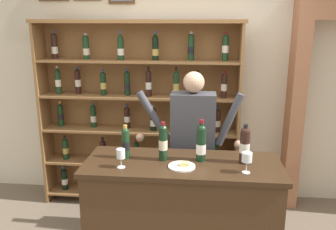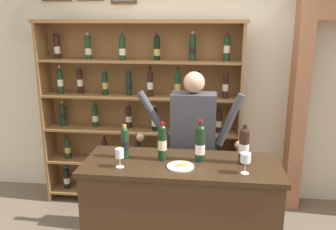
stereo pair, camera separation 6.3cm
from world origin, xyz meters
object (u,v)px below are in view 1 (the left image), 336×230
object	(u,v)px
tasting_bottle_rosso	(245,144)
wine_glass_left	(121,154)
tasting_bottle_prosecco	(163,142)
tasting_bottle_bianco	(201,142)
shopkeeper	(193,139)
wine_glass_center	(247,158)
tasting_counter	(182,219)
cheese_plate	(182,166)
wine_shelf	(139,110)
tasting_bottle_brunello	(126,142)

from	to	relation	value
tasting_bottle_rosso	wine_glass_left	xyz separation A→B (m)	(-0.96, -0.20, -0.05)
tasting_bottle_prosecco	tasting_bottle_bianco	size ratio (longest dim) A/B	0.94
tasting_bottle_bianco	shopkeeper	bearing A→B (deg)	99.68
wine_glass_center	tasting_counter	bearing A→B (deg)	162.87
tasting_counter	shopkeeper	world-z (taller)	shopkeeper
cheese_plate	wine_shelf	bearing A→B (deg)	113.45
wine_shelf	tasting_bottle_brunello	bearing A→B (deg)	-85.15
tasting_counter	tasting_bottle_bianco	world-z (taller)	tasting_bottle_bianco
wine_shelf	cheese_plate	world-z (taller)	wine_shelf
tasting_bottle_rosso	tasting_bottle_prosecco	bearing A→B (deg)	-179.57
wine_glass_center	cheese_plate	world-z (taller)	wine_glass_center
tasting_counter	wine_glass_left	bearing A→B (deg)	-162.55
tasting_counter	shopkeeper	bearing A→B (deg)	83.77
shopkeeper	tasting_bottle_prosecco	xyz separation A→B (m)	(-0.22, -0.51, 0.14)
tasting_bottle_prosecco	wine_glass_left	bearing A→B (deg)	-148.06
tasting_bottle_brunello	tasting_bottle_prosecco	xyz separation A→B (m)	(0.31, -0.01, 0.02)
tasting_bottle_brunello	tasting_bottle_prosecco	world-z (taller)	tasting_bottle_prosecco
wine_shelf	tasting_bottle_bianco	world-z (taller)	wine_shelf
tasting_bottle_brunello	wine_glass_left	bearing A→B (deg)	-88.70
tasting_bottle_bianco	tasting_bottle_rosso	distance (m)	0.35
tasting_bottle_brunello	tasting_counter	bearing A→B (deg)	-6.47
shopkeeper	tasting_bottle_rosso	xyz separation A→B (m)	(0.43, -0.50, 0.14)
tasting_bottle_brunello	wine_glass_left	distance (m)	0.20
wine_glass_left	tasting_bottle_prosecco	bearing A→B (deg)	31.94
tasting_bottle_bianco	wine_glass_left	world-z (taller)	tasting_bottle_bianco
shopkeeper	tasting_bottle_bianco	size ratio (longest dim) A/B	4.88
tasting_counter	shopkeeper	distance (m)	0.76
tasting_counter	tasting_bottle_rosso	world-z (taller)	tasting_bottle_rosso
wine_shelf	tasting_bottle_rosso	world-z (taller)	wine_shelf
tasting_bottle_brunello	tasting_bottle_bianco	world-z (taller)	tasting_bottle_bianco
tasting_counter	tasting_bottle_rosso	bearing A→B (deg)	5.68
shopkeeper	wine_glass_left	world-z (taller)	shopkeeper
tasting_counter	tasting_bottle_rosso	distance (m)	0.83
tasting_bottle_bianco	cheese_plate	distance (m)	0.25
wine_glass_left	cheese_plate	xyz separation A→B (m)	(0.47, 0.06, -0.10)
wine_shelf	tasting_bottle_bianco	bearing A→B (deg)	-58.63
wine_shelf	cheese_plate	bearing A→B (deg)	-66.55
wine_shelf	wine_glass_center	size ratio (longest dim) A/B	14.19
shopkeeper	tasting_bottle_rosso	distance (m)	0.67
shopkeeper	cheese_plate	size ratio (longest dim) A/B	7.90
tasting_bottle_brunello	wine_glass_left	size ratio (longest dim) A/B	1.87
wine_shelf	shopkeeper	xyz separation A→B (m)	(0.63, -0.69, -0.10)
wine_shelf	wine_glass_left	size ratio (longest dim) A/B	15.02
shopkeeper	wine_glass_center	xyz separation A→B (m)	(0.43, -0.70, 0.11)
wine_glass_center	tasting_bottle_prosecco	bearing A→B (deg)	163.38
tasting_bottle_prosecco	wine_glass_center	world-z (taller)	tasting_bottle_prosecco
wine_glass_left	tasting_bottle_rosso	bearing A→B (deg)	11.57
wine_glass_center	tasting_bottle_brunello	bearing A→B (deg)	168.02
tasting_counter	tasting_bottle_prosecco	world-z (taller)	tasting_bottle_prosecco
wine_shelf	cheese_plate	distance (m)	1.45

